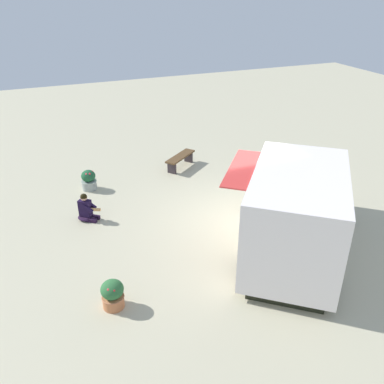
% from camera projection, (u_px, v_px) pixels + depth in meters
% --- Properties ---
extents(ground_plane, '(40.00, 40.00, 0.00)m').
position_uv_depth(ground_plane, '(235.00, 223.00, 12.04)').
color(ground_plane, '#B9B192').
extents(food_truck, '(4.95, 5.45, 2.45)m').
position_uv_depth(food_truck, '(297.00, 209.00, 10.46)').
color(food_truck, white).
rests_on(food_truck, ground_plane).
extents(person_customer, '(0.76, 0.69, 0.86)m').
position_uv_depth(person_customer, '(87.00, 210.00, 12.09)').
color(person_customer, black).
rests_on(person_customer, ground_plane).
extents(planter_flowering_near, '(0.50, 0.50, 0.69)m').
position_uv_depth(planter_flowering_near, '(113.00, 294.00, 8.84)').
color(planter_flowering_near, '#BF7146').
rests_on(planter_flowering_near, ground_plane).
extents(planter_flowering_far, '(0.52, 0.52, 0.70)m').
position_uv_depth(planter_flowering_far, '(89.00, 180.00, 13.85)').
color(planter_flowering_far, '#919B94').
rests_on(planter_flowering_far, ground_plane).
extents(plaza_bench, '(1.45, 1.26, 0.48)m').
position_uv_depth(plaza_bench, '(180.00, 159.00, 15.45)').
color(plaza_bench, brown).
rests_on(plaza_bench, ground_plane).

